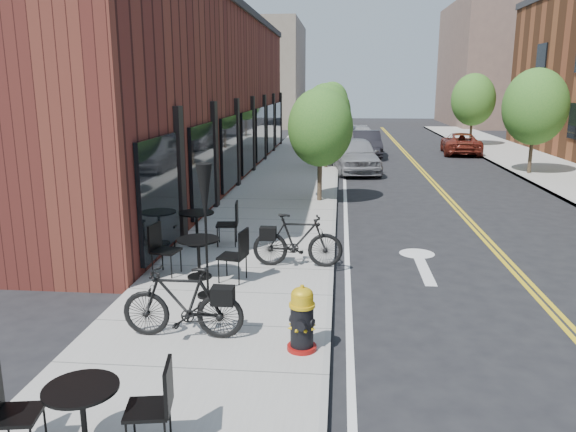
{
  "coord_description": "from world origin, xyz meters",
  "views": [
    {
      "loc": [
        0.08,
        -10.03,
        4.01
      ],
      "look_at": [
        -1.11,
        2.75,
        1.0
      ],
      "focal_mm": 35.0,
      "sensor_mm": 36.0,
      "label": 1
    }
  ],
  "objects": [
    {
      "name": "tree_near_d",
      "position": [
        -0.6,
        33.0,
        2.79
      ],
      "size": [
        2.4,
        2.4,
        4.11
      ],
      "color": "#382B1E",
      "rests_on": "sidewalk_near"
    },
    {
      "name": "tree_near_c",
      "position": [
        -0.6,
        25.0,
        2.53
      ],
      "size": [
        2.1,
        2.1,
        3.67
      ],
      "color": "#382B1E",
      "rests_on": "sidewalk_near"
    },
    {
      "name": "building_near",
      "position": [
        -6.5,
        14.0,
        3.5
      ],
      "size": [
        5.0,
        28.0,
        7.0
      ],
      "primitive_type": "cube",
      "color": "#4A1C17",
      "rests_on": "ground"
    },
    {
      "name": "bistro_set_b",
      "position": [
        -3.41,
        3.14,
        0.67
      ],
      "size": [
        2.05,
        0.96,
        1.09
      ],
      "rotation": [
        0.0,
        0.0,
        0.12
      ],
      "color": "black",
      "rests_on": "sidewalk_near"
    },
    {
      "name": "parked_car_b",
      "position": [
        1.54,
        22.17,
        0.73
      ],
      "size": [
        1.7,
        4.47,
        1.45
      ],
      "primitive_type": "imported",
      "rotation": [
        0.0,
        0.0,
        0.04
      ],
      "color": "black",
      "rests_on": "ground"
    },
    {
      "name": "parked_car_c",
      "position": [
        1.3,
        26.03,
        0.71
      ],
      "size": [
        2.66,
        5.15,
        1.43
      ],
      "primitive_type": "imported",
      "rotation": [
        0.0,
        0.0,
        0.14
      ],
      "color": "#A1A1A6",
      "rests_on": "ground"
    },
    {
      "name": "bistro_set_c",
      "position": [
        -2.77,
        0.77,
        0.66
      ],
      "size": [
        2.05,
        1.01,
        1.08
      ],
      "rotation": [
        0.0,
        0.0,
        -0.18
      ],
      "color": "black",
      "rests_on": "sidewalk_near"
    },
    {
      "name": "patio_umbrella",
      "position": [
        -2.34,
        -0.26,
        1.93
      ],
      "size": [
        0.41,
        0.41,
        2.52
      ],
      "color": "black",
      "rests_on": "sidewalk_near"
    },
    {
      "name": "tree_far_b",
      "position": [
        8.6,
        16.0,
        3.06
      ],
      "size": [
        2.8,
        2.8,
        4.62
      ],
      "color": "#382B1E",
      "rests_on": "sidewalk_far"
    },
    {
      "name": "bicycle_left",
      "position": [
        -2.31,
        -2.02,
        0.7
      ],
      "size": [
        1.94,
        0.55,
        1.16
      ],
      "primitive_type": "imported",
      "rotation": [
        0.0,
        0.0,
        -1.57
      ],
      "color": "black",
      "rests_on": "sidewalk_near"
    },
    {
      "name": "fire_hydrant",
      "position": [
        -0.43,
        -2.27,
        0.61
      ],
      "size": [
        0.59,
        0.59,
        1.03
      ],
      "rotation": [
        0.0,
        0.0,
        -0.4
      ],
      "color": "maroon",
      "rests_on": "sidewalk_near"
    },
    {
      "name": "parked_car_a",
      "position": [
        0.8,
        16.24,
        0.82
      ],
      "size": [
        2.47,
        4.99,
        1.64
      ],
      "primitive_type": "imported",
      "rotation": [
        0.0,
        0.0,
        0.12
      ],
      "color": "gray",
      "rests_on": "ground"
    },
    {
      "name": "tree_near_b",
      "position": [
        -0.6,
        17.0,
        2.71
      ],
      "size": [
        2.3,
        2.3,
        3.98
      ],
      "color": "#382B1E",
      "rests_on": "sidewalk_near"
    },
    {
      "name": "sidewalk_near",
      "position": [
        -2.0,
        10.0,
        0.06
      ],
      "size": [
        4.0,
        70.0,
        0.12
      ],
      "primitive_type": "cube",
      "color": "#9E9B93",
      "rests_on": "ground"
    },
    {
      "name": "bistro_set_a",
      "position": [
        -2.6,
        -4.9,
        0.62
      ],
      "size": [
        1.9,
        0.93,
        1.0
      ],
      "rotation": [
        0.0,
        0.0,
        0.17
      ],
      "color": "black",
      "rests_on": "sidewalk_near"
    },
    {
      "name": "bg_building_right",
      "position": [
        16.0,
        50.0,
        6.0
      ],
      "size": [
        10.0,
        16.0,
        12.0
      ],
      "primitive_type": "cube",
      "color": "brown",
      "rests_on": "ground"
    },
    {
      "name": "ground",
      "position": [
        0.0,
        0.0,
        0.0
      ],
      "size": [
        120.0,
        120.0,
        0.0
      ],
      "primitive_type": "plane",
      "color": "black",
      "rests_on": "ground"
    },
    {
      "name": "tree_far_c",
      "position": [
        8.6,
        28.0,
        3.06
      ],
      "size": [
        2.8,
        2.8,
        4.62
      ],
      "color": "#382B1E",
      "rests_on": "sidewalk_far"
    },
    {
      "name": "bicycle_right",
      "position": [
        -0.8,
        1.68,
        0.71
      ],
      "size": [
        1.97,
        0.57,
        1.18
      ],
      "primitive_type": "imported",
      "rotation": [
        0.0,
        0.0,
        1.58
      ],
      "color": "black",
      "rests_on": "sidewalk_near"
    },
    {
      "name": "parked_car_far",
      "position": [
        7.16,
        23.93,
        0.63
      ],
      "size": [
        2.52,
        4.71,
        1.26
      ],
      "primitive_type": "imported",
      "rotation": [
        0.0,
        0.0,
        3.04
      ],
      "color": "maroon",
      "rests_on": "ground"
    },
    {
      "name": "bg_building_left",
      "position": [
        -8.0,
        48.0,
        5.0
      ],
      "size": [
        8.0,
        14.0,
        10.0
      ],
      "primitive_type": "cube",
      "color": "#726656",
      "rests_on": "ground"
    },
    {
      "name": "tree_near_a",
      "position": [
        -0.6,
        9.0,
        2.6
      ],
      "size": [
        2.2,
        2.2,
        3.81
      ],
      "color": "#382B1E",
      "rests_on": "sidewalk_near"
    }
  ]
}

